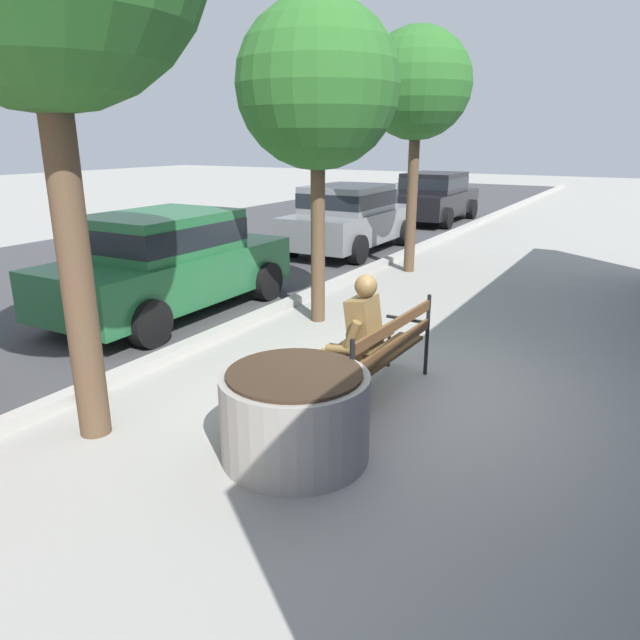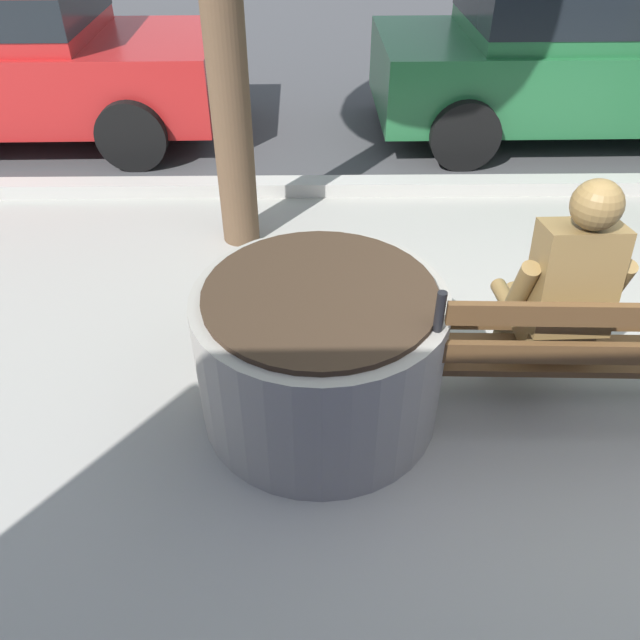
# 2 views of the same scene
# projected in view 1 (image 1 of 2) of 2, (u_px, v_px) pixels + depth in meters

# --- Properties ---
(ground_plane) EXTENTS (80.00, 80.00, 0.00)m
(ground_plane) POSITION_uv_depth(u_px,v_px,m) (403.00, 394.00, 6.23)
(ground_plane) COLOR #9E9B93
(curb_stone) EXTENTS (60.00, 0.20, 0.12)m
(curb_stone) POSITION_uv_depth(u_px,v_px,m) (196.00, 343.00, 7.60)
(curb_stone) COLOR #B2AFA8
(curb_stone) RESTS_ON ground
(park_bench) EXTENTS (1.82, 0.59, 0.95)m
(park_bench) POSITION_uv_depth(u_px,v_px,m) (380.00, 350.00, 5.95)
(park_bench) COLOR brown
(park_bench) RESTS_ON ground
(bronze_statue_seated) EXTENTS (0.63, 0.77, 1.37)m
(bronze_statue_seated) POSITION_uv_depth(u_px,v_px,m) (351.00, 341.00, 5.83)
(bronze_statue_seated) COLOR olive
(bronze_statue_seated) RESTS_ON ground
(concrete_planter) EXTENTS (1.26, 1.26, 0.78)m
(concrete_planter) POSITION_uv_depth(u_px,v_px,m) (295.00, 415.00, 4.91)
(concrete_planter) COLOR gray
(concrete_planter) RESTS_ON ground
(street_tree_down_street) EXTENTS (2.21, 2.21, 4.39)m
(street_tree_down_street) POSITION_uv_depth(u_px,v_px,m) (318.00, 87.00, 7.76)
(street_tree_down_street) COLOR brown
(street_tree_down_street) RESTS_ON ground
(street_tree_far_corner) EXTENTS (2.04, 2.04, 4.59)m
(street_tree_far_corner) POSITION_uv_depth(u_px,v_px,m) (417.00, 86.00, 10.89)
(street_tree_far_corner) COLOR brown
(street_tree_far_corner) RESTS_ON ground
(parked_car_green) EXTENTS (4.12, 1.96, 1.56)m
(parked_car_green) POSITION_uv_depth(u_px,v_px,m) (168.00, 260.00, 8.84)
(parked_car_green) COLOR #236638
(parked_car_green) RESTS_ON ground
(parked_car_grey) EXTENTS (4.12, 1.96, 1.56)m
(parked_car_grey) POSITION_uv_depth(u_px,v_px,m) (350.00, 216.00, 13.79)
(parked_car_grey) COLOR slate
(parked_car_grey) RESTS_ON ground
(parked_car_black) EXTENTS (4.12, 1.96, 1.56)m
(parked_car_black) POSITION_uv_depth(u_px,v_px,m) (435.00, 196.00, 18.65)
(parked_car_black) COLOR black
(parked_car_black) RESTS_ON ground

